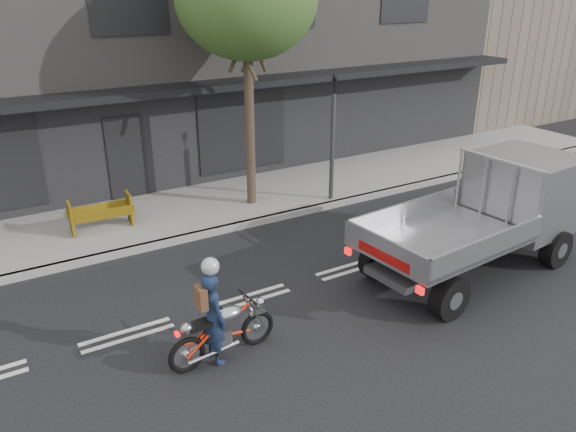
# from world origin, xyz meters

# --- Properties ---
(ground) EXTENTS (80.00, 80.00, 0.00)m
(ground) POSITION_xyz_m (0.00, 0.00, 0.00)
(ground) COLOR black
(ground) RESTS_ON ground
(sidewalk) EXTENTS (32.00, 3.20, 0.15)m
(sidewalk) POSITION_xyz_m (0.00, 4.70, 0.07)
(sidewalk) COLOR gray
(sidewalk) RESTS_ON ground
(kerb) EXTENTS (32.00, 0.20, 0.15)m
(kerb) POSITION_xyz_m (0.00, 3.10, 0.07)
(kerb) COLOR gray
(kerb) RESTS_ON ground
(building_main) EXTENTS (26.00, 10.00, 8.00)m
(building_main) POSITION_xyz_m (0.00, 11.30, 4.00)
(building_main) COLOR slate
(building_main) RESTS_ON ground
(traffic_light_pole) EXTENTS (0.12, 0.12, 3.50)m
(traffic_light_pole) POSITION_xyz_m (4.20, 3.35, 1.65)
(traffic_light_pole) COLOR #2D2D30
(traffic_light_pole) RESTS_ON ground
(motorcycle) EXTENTS (1.92, 0.56, 0.99)m
(motorcycle) POSITION_xyz_m (-1.20, -1.40, 0.51)
(motorcycle) COLOR black
(motorcycle) RESTS_ON ground
(rider) EXTENTS (0.42, 0.60, 1.57)m
(rider) POSITION_xyz_m (-1.35, -1.40, 0.78)
(rider) COLOR #16223D
(rider) RESTS_ON ground
(flatbed_ute) EXTENTS (5.27, 2.51, 2.37)m
(flatbed_ute) POSITION_xyz_m (5.61, -1.25, 1.35)
(flatbed_ute) COLOR black
(flatbed_ute) RESTS_ON ground
(construction_barrier) EXTENTS (1.50, 0.67, 0.83)m
(construction_barrier) POSITION_xyz_m (-1.69, 4.25, 0.56)
(construction_barrier) COLOR #D69E0B
(construction_barrier) RESTS_ON sidewalk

